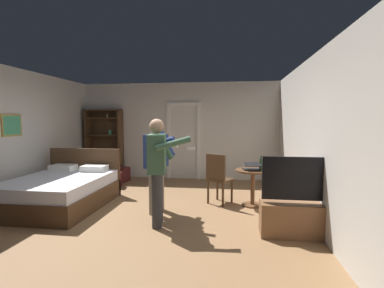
# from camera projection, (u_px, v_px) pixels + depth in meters

# --- Properties ---
(ground_plane) EXTENTS (7.27, 7.27, 0.00)m
(ground_plane) POSITION_uv_depth(u_px,v_px,m) (143.00, 217.00, 4.87)
(ground_plane) COLOR olive
(wall_back) EXTENTS (5.72, 0.12, 2.68)m
(wall_back) POSITION_uv_depth(u_px,v_px,m) (179.00, 131.00, 8.07)
(wall_back) COLOR beige
(wall_back) RESTS_ON ground_plane
(wall_right) EXTENTS (0.12, 6.85, 2.68)m
(wall_right) POSITION_uv_depth(u_px,v_px,m) (319.00, 140.00, 4.37)
(wall_right) COLOR beige
(wall_right) RESTS_ON ground_plane
(doorway_frame) EXTENTS (0.93, 0.08, 2.13)m
(doorway_frame) POSITION_uv_depth(u_px,v_px,m) (184.00, 135.00, 7.98)
(doorway_frame) COLOR white
(doorway_frame) RESTS_ON ground_plane
(bed) EXTENTS (1.61, 2.06, 1.02)m
(bed) POSITION_uv_depth(u_px,v_px,m) (61.00, 190.00, 5.48)
(bed) COLOR #4C331E
(bed) RESTS_ON ground_plane
(bookshelf) EXTENTS (1.03, 0.32, 1.95)m
(bookshelf) POSITION_uv_depth(u_px,v_px,m) (105.00, 141.00, 8.16)
(bookshelf) COLOR #4C331E
(bookshelf) RESTS_ON ground_plane
(tv_flatscreen) EXTENTS (1.08, 0.40, 1.14)m
(tv_flatscreen) POSITION_uv_depth(u_px,v_px,m) (299.00, 213.00, 4.07)
(tv_flatscreen) COLOR brown
(tv_flatscreen) RESTS_ON ground_plane
(side_table) EXTENTS (0.67, 0.67, 0.70)m
(side_table) POSITION_uv_depth(u_px,v_px,m) (253.00, 181.00, 5.49)
(side_table) COLOR brown
(side_table) RESTS_ON ground_plane
(laptop) EXTENTS (0.37, 0.38, 0.15)m
(laptop) POSITION_uv_depth(u_px,v_px,m) (252.00, 167.00, 5.43)
(laptop) COLOR black
(laptop) RESTS_ON side_table
(bottle_on_table) EXTENTS (0.06, 0.06, 0.28)m
(bottle_on_table) POSITION_uv_depth(u_px,v_px,m) (261.00, 165.00, 5.36)
(bottle_on_table) COLOR #2B4A2B
(bottle_on_table) RESTS_ON side_table
(wooden_chair) EXTENTS (0.57, 0.57, 0.99)m
(wooden_chair) POSITION_uv_depth(u_px,v_px,m) (218.00, 177.00, 5.60)
(wooden_chair) COLOR #4C331E
(wooden_chair) RESTS_ON ground_plane
(person_blue_shirt) EXTENTS (0.79, 0.62, 1.67)m
(person_blue_shirt) POSITION_uv_depth(u_px,v_px,m) (158.00, 164.00, 4.43)
(person_blue_shirt) COLOR #333338
(person_blue_shirt) RESTS_ON ground_plane
(person_striped_shirt) EXTENTS (0.64, 0.72, 1.63)m
(person_striped_shirt) POSITION_uv_depth(u_px,v_px,m) (157.00, 160.00, 5.06)
(person_striped_shirt) COLOR gray
(person_striped_shirt) RESTS_ON ground_plane
(suitcase_dark) EXTENTS (0.60, 0.39, 0.36)m
(suitcase_dark) POSITION_uv_depth(u_px,v_px,m) (110.00, 180.00, 7.03)
(suitcase_dark) COLOR #4C1919
(suitcase_dark) RESTS_ON ground_plane
(suitcase_small) EXTENTS (0.55, 0.46, 0.38)m
(suitcase_small) POSITION_uv_depth(u_px,v_px,m) (119.00, 174.00, 7.69)
(suitcase_small) COLOR #4C1919
(suitcase_small) RESTS_ON ground_plane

